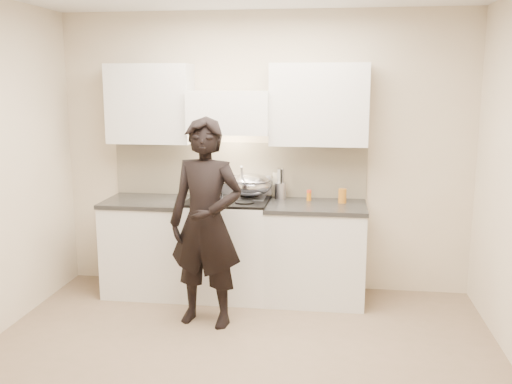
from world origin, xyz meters
TOP-DOWN VIEW (x-y plane):
  - ground_plane at (0.00, 0.00)m, footprint 4.00×4.00m
  - room_shell at (-0.06, 0.37)m, footprint 4.04×3.54m
  - stove at (-0.30, 1.42)m, footprint 0.76×0.65m
  - counter_right at (0.53, 1.43)m, footprint 0.92×0.67m
  - counter_left at (-1.08, 1.43)m, footprint 0.82×0.67m
  - wok at (-0.10, 1.53)m, footprint 0.42×0.52m
  - stock_pot at (-0.46, 1.29)m, footprint 0.38×0.30m
  - utensil_crock at (0.18, 1.64)m, footprint 0.11×0.11m
  - spice_jar at (0.45, 1.57)m, footprint 0.05×0.05m
  - oil_glass at (0.77, 1.52)m, footprint 0.08×0.08m
  - person at (-0.36, 0.75)m, footprint 0.71×0.53m

SIDE VIEW (x-z plane):
  - ground_plane at x=0.00m, z-range 0.00..0.00m
  - counter_right at x=0.53m, z-range 0.00..0.92m
  - counter_left at x=-1.08m, z-range 0.00..0.92m
  - stove at x=-0.30m, z-range 0.00..0.95m
  - person at x=-0.36m, z-range 0.00..1.75m
  - spice_jar at x=0.45m, z-range 0.92..1.02m
  - oil_glass at x=0.77m, z-range 0.92..1.05m
  - utensil_crock at x=0.18m, z-range 0.86..1.15m
  - stock_pot at x=-0.46m, z-range 0.96..1.14m
  - wok at x=-0.10m, z-range 0.90..1.24m
  - room_shell at x=-0.06m, z-range 0.25..2.95m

